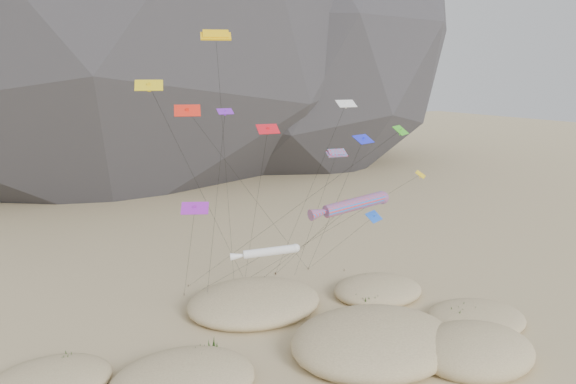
# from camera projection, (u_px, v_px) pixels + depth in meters

# --- Properties ---
(ground) EXTENTS (500.00, 500.00, 0.00)m
(ground) POSITION_uv_depth(u_px,v_px,m) (346.00, 374.00, 48.90)
(ground) COLOR #CCB789
(ground) RESTS_ON ground
(dunes) EXTENTS (51.32, 36.30, 4.08)m
(dunes) POSITION_uv_depth(u_px,v_px,m) (312.00, 353.00, 51.07)
(dunes) COLOR #CCB789
(dunes) RESTS_ON ground
(dune_grass) EXTENTS (40.75, 28.76, 1.52)m
(dune_grass) POSITION_uv_depth(u_px,v_px,m) (320.00, 351.00, 51.21)
(dune_grass) COLOR black
(dune_grass) RESTS_ON ground
(kite_stakes) EXTENTS (21.30, 6.83, 0.30)m
(kite_stakes) POSITION_uv_depth(u_px,v_px,m) (256.00, 281.00, 70.40)
(kite_stakes) COLOR #3F2D1E
(kite_stakes) RESTS_ON ground
(rainbow_tube_kite) EXTENTS (9.21, 15.58, 14.11)m
(rainbow_tube_kite) POSITION_uv_depth(u_px,v_px,m) (352.00, 205.00, 54.75)
(rainbow_tube_kite) COLOR #FF2C1A
(rainbow_tube_kite) RESTS_ON ground
(white_tube_kite) EXTENTS (6.24, 18.63, 10.37)m
(white_tube_kite) POSITION_uv_depth(u_px,v_px,m) (267.00, 252.00, 51.11)
(white_tube_kite) COLOR silver
(white_tube_kite) RESTS_ON ground
(orange_parafoil) EXTENTS (7.95, 13.01, 29.60)m
(orange_parafoil) POSITION_uv_depth(u_px,v_px,m) (216.00, 39.00, 51.27)
(orange_parafoil) COLOR #EFB40C
(orange_parafoil) RESTS_ON ground
(multi_parafoil) EXTENTS (2.47, 8.86, 17.41)m
(multi_parafoil) POSITION_uv_depth(u_px,v_px,m) (336.00, 154.00, 62.54)
(multi_parafoil) COLOR red
(multi_parafoil) RESTS_ON ground
(delta_kites) EXTENTS (32.94, 20.54, 25.11)m
(delta_kites) POSITION_uv_depth(u_px,v_px,m) (299.00, 154.00, 55.14)
(delta_kites) COLOR red
(delta_kites) RESTS_ON ground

